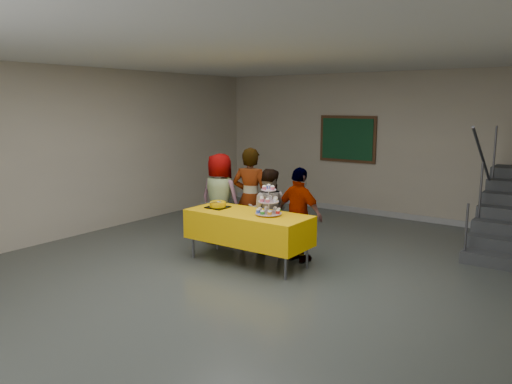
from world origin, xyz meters
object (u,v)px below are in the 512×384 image
Objects in this scene: schoolchild_b at (250,198)px; schoolchild_d at (299,215)px; bake_table at (248,227)px; cupcake_stand at (269,204)px; schoolchild_a at (220,198)px; noticeboard at (347,139)px; schoolchild_c at (268,211)px; bear_cake at (218,204)px.

schoolchild_b reaches higher than schoolchild_d.
bake_table is at bearing 51.91° from schoolchild_d.
cupcake_stand is at bearing 5.63° from bake_table.
schoolchild_a is 1.07× the size of schoolchild_d.
noticeboard is (-0.98, 3.67, 0.89)m from schoolchild_d.
schoolchild_d reaches higher than schoolchild_c.
noticeboard reaches higher than schoolchild_c.
schoolchild_d is at bearing 42.26° from bake_table.
schoolchild_a reaches higher than schoolchild_d.
cupcake_stand is 1.05m from schoolchild_b.
schoolchild_c is at bearing 2.88° from schoolchild_d.
bake_table is 5.25× the size of bear_cake.
schoolchild_c is 3.73m from noticeboard.
noticeboard reaches higher than bake_table.
cupcake_stand is at bearing 101.10° from schoolchild_c.
noticeboard is (-0.76, 4.15, 0.67)m from cupcake_stand.
bake_table is at bearing 143.32° from schoolchild_a.
bake_table is 0.65m from bear_cake.
noticeboard is at bearing 87.66° from bear_cake.
schoolchild_b reaches higher than schoolchild_c.
schoolchild_a reaches higher than cupcake_stand.
cupcake_stand is 0.34× the size of noticeboard.
schoolchild_b is at bearing 140.66° from cupcake_stand.
schoolchild_d is at bearing 149.34° from schoolchild_c.
schoolchild_a is (-1.06, 0.63, 0.21)m from bake_table.
bake_table is 0.51m from cupcake_stand.
schoolchild_c reaches higher than bear_cake.
bake_table is at bearing -174.37° from cupcake_stand.
schoolchild_d is at bearing 169.96° from schoolchild_a.
schoolchild_d is (1.03, -0.18, -0.12)m from schoolchild_b.
bake_table is at bearing -0.99° from bear_cake.
schoolchild_d is 3.90m from noticeboard.
bake_table is at bearing 70.72° from schoolchild_c.
schoolchild_b is (-0.47, 0.70, 0.27)m from bake_table.
schoolchild_d is (0.23, 0.48, -0.22)m from cupcake_stand.
schoolchild_b is at bearing -0.21° from schoolchild_d.
bear_cake is 0.81m from schoolchild_c.
schoolchild_d is at bearing 64.83° from cupcake_stand.
cupcake_stand is 0.29× the size of schoolchild_a.
bear_cake is 0.25× the size of schoolchild_d.
cupcake_stand is at bearing 1.45° from bear_cake.
schoolchild_b is (0.60, 0.06, 0.06)m from schoolchild_a.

